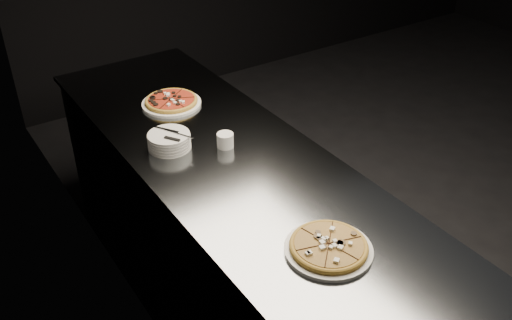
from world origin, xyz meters
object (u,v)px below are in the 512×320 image
cutlery (172,134)px  pizza_mushroom (329,247)px  pizza_tomato (171,101)px  plate_stack (169,141)px  ramekin (225,140)px  counter (234,242)px

cutlery → pizza_mushroom: bearing=-114.2°
pizza_mushroom → pizza_tomato: same height
plate_stack → ramekin: bearing=-31.5°
pizza_tomato → plate_stack: size_ratio=1.88×
counter → pizza_mushroom: pizza_mushroom is taller
pizza_mushroom → pizza_tomato: size_ratio=0.96×
counter → plate_stack: (-0.18, 0.22, 0.49)m
pizza_mushroom → cutlery: 0.88m
counter → pizza_mushroom: size_ratio=7.51×
cutlery → ramekin: bearing=-62.4°
pizza_tomato → ramekin: bearing=-88.1°
plate_stack → cutlery: bearing=-62.4°
pizza_mushroom → plate_stack: bearing=99.1°
cutlery → ramekin: cutlery is taller
ramekin → cutlery: bearing=150.6°
ramekin → pizza_mushroom: bearing=-94.6°
pizza_tomato → cutlery: bearing=-116.0°
pizza_tomato → cutlery: (-0.18, -0.37, 0.05)m
counter → plate_stack: plate_stack is taller
plate_stack → ramekin: plate_stack is taller
pizza_mushroom → cutlery: (-0.13, 0.87, 0.05)m
plate_stack → pizza_mushroom: bearing=-80.9°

